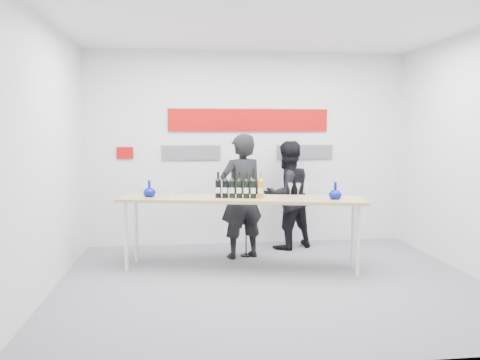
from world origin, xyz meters
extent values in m
plane|color=slate|center=(0.00, 0.00, 0.00)|extent=(5.00, 5.00, 0.00)
cube|color=silver|center=(0.00, 2.00, 1.50)|extent=(5.00, 0.04, 3.00)
cube|color=#A90A07|center=(0.00, 1.97, 1.95)|extent=(2.50, 0.02, 0.35)
cube|color=#59595E|center=(-0.90, 1.97, 1.45)|extent=(0.90, 0.02, 0.22)
cube|color=#59595E|center=(0.90, 1.97, 1.45)|extent=(0.90, 0.02, 0.22)
cube|color=#A90A07|center=(-1.90, 1.97, 1.45)|extent=(0.25, 0.02, 0.18)
cube|color=tan|center=(-0.29, 0.59, 0.91)|extent=(3.18, 1.25, 0.04)
cylinder|color=silver|center=(-1.76, 0.69, 0.45)|extent=(0.05, 0.05, 0.89)
cylinder|color=silver|center=(1.09, 0.09, 0.45)|extent=(0.05, 0.05, 0.89)
cylinder|color=silver|center=(-1.67, 1.10, 0.45)|extent=(0.05, 0.05, 0.89)
cylinder|color=silver|center=(1.18, 0.50, 0.45)|extent=(0.05, 0.05, 0.89)
imported|color=black|center=(-0.22, 1.14, 0.87)|extent=(0.73, 0.59, 1.75)
imported|color=black|center=(0.54, 1.60, 0.82)|extent=(0.97, 0.88, 1.63)
cylinder|color=black|center=(-0.14, 1.20, 0.01)|extent=(0.16, 0.16, 0.02)
cylinder|color=black|center=(-0.14, 1.20, 0.67)|extent=(0.02, 0.02, 1.34)
sphere|color=black|center=(-0.14, 1.18, 1.36)|extent=(0.04, 0.04, 0.04)
camera|label=1|loc=(-1.00, -5.29, 1.78)|focal=35.00mm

